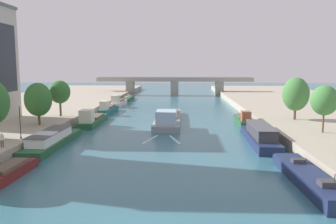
{
  "coord_description": "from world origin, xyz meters",
  "views": [
    {
      "loc": [
        2.91,
        -19.98,
        10.81
      ],
      "look_at": [
        0.0,
        48.39,
        1.52
      ],
      "focal_mm": 36.47,
      "sensor_mm": 36.0,
      "label": 1
    }
  ],
  "objects_px": {
    "moored_boat_right_gap_after": "(243,120)",
    "tree_right_far": "(325,100)",
    "moored_boat_left_upstream": "(92,119)",
    "tree_left_far": "(60,92)",
    "barge_midriver": "(168,118)",
    "bridge_far": "(175,84)",
    "moored_boat_left_lone": "(118,102)",
    "moored_boat_left_gap_after": "(108,109)",
    "tree_left_past_mid": "(38,100)",
    "tree_right_third": "(296,94)",
    "moored_boat_right_near": "(260,135)",
    "moored_boat_right_downstream": "(308,178)",
    "moored_boat_left_end": "(3,173)",
    "lamppost_left_bank": "(20,120)",
    "moored_boat_left_far": "(52,140)",
    "moored_boat_left_near": "(128,98)",
    "person_on_quay": "(2,139)"
  },
  "relations": [
    {
      "from": "moored_boat_right_gap_after",
      "to": "moored_boat_right_near",
      "type": "bearing_deg",
      "value": -91.26
    },
    {
      "from": "moored_boat_left_far",
      "to": "moored_boat_right_downstream",
      "type": "height_order",
      "value": "moored_boat_right_downstream"
    },
    {
      "from": "moored_boat_left_far",
      "to": "moored_boat_left_upstream",
      "type": "relative_size",
      "value": 1.15
    },
    {
      "from": "moored_boat_left_near",
      "to": "moored_boat_right_near",
      "type": "bearing_deg",
      "value": -64.75
    },
    {
      "from": "tree_left_past_mid",
      "to": "tree_right_third",
      "type": "xyz_separation_m",
      "value": [
        41.88,
        7.24,
        0.39
      ]
    },
    {
      "from": "moored_boat_left_gap_after",
      "to": "tree_left_far",
      "type": "xyz_separation_m",
      "value": [
        -5.52,
        -15.17,
        5.07
      ]
    },
    {
      "from": "moored_boat_left_far",
      "to": "tree_left_past_mid",
      "type": "xyz_separation_m",
      "value": [
        -4.88,
        7.5,
        4.67
      ]
    },
    {
      "from": "moored_boat_right_gap_after",
      "to": "bridge_far",
      "type": "bearing_deg",
      "value": 102.78
    },
    {
      "from": "lamppost_left_bank",
      "to": "moored_boat_right_gap_after",
      "type": "bearing_deg",
      "value": 33.46
    },
    {
      "from": "barge_midriver",
      "to": "moored_boat_left_near",
      "type": "distance_m",
      "value": 45.55
    },
    {
      "from": "moored_boat_left_gap_after",
      "to": "tree_left_far",
      "type": "relative_size",
      "value": 1.82
    },
    {
      "from": "barge_midriver",
      "to": "moored_boat_left_far",
      "type": "relative_size",
      "value": 1.49
    },
    {
      "from": "moored_boat_right_near",
      "to": "tree_left_far",
      "type": "bearing_deg",
      "value": 157.19
    },
    {
      "from": "moored_boat_right_gap_after",
      "to": "tree_left_far",
      "type": "xyz_separation_m",
      "value": [
        -33.69,
        -1.34,
        5.14
      ]
    },
    {
      "from": "moored_boat_left_lone",
      "to": "moored_boat_right_gap_after",
      "type": "xyz_separation_m",
      "value": [
        28.68,
        -29.01,
        -0.05
      ]
    },
    {
      "from": "moored_boat_left_end",
      "to": "moored_boat_left_near",
      "type": "relative_size",
      "value": 0.8
    },
    {
      "from": "moored_boat_left_near",
      "to": "tree_right_far",
      "type": "height_order",
      "value": "tree_right_far"
    },
    {
      "from": "moored_boat_left_far",
      "to": "moored_boat_left_near",
      "type": "height_order",
      "value": "moored_boat_left_far"
    },
    {
      "from": "barge_midriver",
      "to": "bridge_far",
      "type": "relative_size",
      "value": 0.43
    },
    {
      "from": "lamppost_left_bank",
      "to": "moored_boat_left_gap_after",
      "type": "bearing_deg",
      "value": 84.1
    },
    {
      "from": "moored_boat_right_near",
      "to": "tree_right_third",
      "type": "bearing_deg",
      "value": 54.02
    },
    {
      "from": "moored_boat_left_gap_after",
      "to": "person_on_quay",
      "type": "relative_size",
      "value": 7.36
    },
    {
      "from": "barge_midriver",
      "to": "moored_boat_left_end",
      "type": "xyz_separation_m",
      "value": [
        -14.08,
        -33.85,
        -0.15
      ]
    },
    {
      "from": "moored_boat_right_gap_after",
      "to": "tree_right_far",
      "type": "height_order",
      "value": "tree_right_far"
    },
    {
      "from": "moored_boat_left_end",
      "to": "moored_boat_right_near",
      "type": "bearing_deg",
      "value": 31.86
    },
    {
      "from": "moored_boat_right_near",
      "to": "tree_right_third",
      "type": "distance_m",
      "value": 15.32
    },
    {
      "from": "moored_boat_right_downstream",
      "to": "tree_left_past_mid",
      "type": "relative_size",
      "value": 2.17
    },
    {
      "from": "tree_right_far",
      "to": "person_on_quay",
      "type": "height_order",
      "value": "tree_right_far"
    },
    {
      "from": "moored_boat_left_end",
      "to": "moored_boat_left_upstream",
      "type": "bearing_deg",
      "value": 89.98
    },
    {
      "from": "moored_boat_left_end",
      "to": "tree_right_far",
      "type": "distance_m",
      "value": 40.63
    },
    {
      "from": "moored_boat_left_end",
      "to": "bridge_far",
      "type": "xyz_separation_m",
      "value": [
        13.9,
        94.85,
        3.39
      ]
    },
    {
      "from": "barge_midriver",
      "to": "moored_boat_left_near",
      "type": "height_order",
      "value": "barge_midriver"
    },
    {
      "from": "moored_boat_left_upstream",
      "to": "tree_left_far",
      "type": "xyz_separation_m",
      "value": [
        -5.67,
        -0.72,
        5.13
      ]
    },
    {
      "from": "moored_boat_left_far",
      "to": "moored_boat_left_near",
      "type": "xyz_separation_m",
      "value": [
        0.26,
        62.77,
        -0.37
      ]
    },
    {
      "from": "moored_boat_left_upstream",
      "to": "moored_boat_right_gap_after",
      "type": "relative_size",
      "value": 1.24
    },
    {
      "from": "moored_boat_right_near",
      "to": "lamppost_left_bank",
      "type": "xyz_separation_m",
      "value": [
        -31.43,
        -5.63,
        2.88
      ]
    },
    {
      "from": "person_on_quay",
      "to": "moored_boat_left_near",
      "type": "bearing_deg",
      "value": 87.44
    },
    {
      "from": "moored_boat_right_downstream",
      "to": "tree_left_past_mid",
      "type": "xyz_separation_m",
      "value": [
        -34.01,
        21.35,
        4.92
      ]
    },
    {
      "from": "tree_right_far",
      "to": "moored_boat_right_near",
      "type": "bearing_deg",
      "value": -179.06
    },
    {
      "from": "tree_left_far",
      "to": "tree_left_past_mid",
      "type": "bearing_deg",
      "value": -89.94
    },
    {
      "from": "moored_boat_right_gap_after",
      "to": "moored_boat_left_near",
      "type": "bearing_deg",
      "value": 122.72
    },
    {
      "from": "bridge_far",
      "to": "moored_boat_left_near",
      "type": "bearing_deg",
      "value": -128.92
    },
    {
      "from": "barge_midriver",
      "to": "moored_boat_right_gap_after",
      "type": "bearing_deg",
      "value": -5.25
    },
    {
      "from": "moored_boat_left_far",
      "to": "moored_boat_right_downstream",
      "type": "relative_size",
      "value": 1.14
    },
    {
      "from": "tree_right_far",
      "to": "tree_left_far",
      "type": "bearing_deg",
      "value": 161.72
    },
    {
      "from": "barge_midriver",
      "to": "moored_boat_left_end",
      "type": "distance_m",
      "value": 36.66
    },
    {
      "from": "moored_boat_left_lone",
      "to": "tree_left_far",
      "type": "distance_m",
      "value": 31.17
    },
    {
      "from": "moored_boat_left_lone",
      "to": "person_on_quay",
      "type": "distance_m",
      "value": 54.82
    },
    {
      "from": "moored_boat_right_downstream",
      "to": "tree_right_far",
      "type": "bearing_deg",
      "value": 64.75
    },
    {
      "from": "moored_boat_left_lone",
      "to": "bridge_far",
      "type": "xyz_separation_m",
      "value": [
        14.55,
        33.28,
        3.23
      ]
    }
  ]
}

